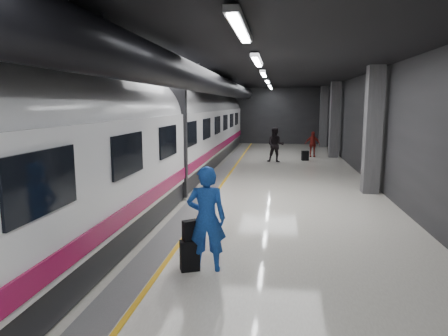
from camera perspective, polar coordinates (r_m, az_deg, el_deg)
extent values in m
plane|color=silver|center=(13.17, 2.13, -4.82)|extent=(40.00, 40.00, 0.00)
cube|color=black|center=(12.86, 2.25, 15.04)|extent=(10.00, 40.00, 0.02)
cube|color=#28282B|center=(32.76, 5.67, 7.42)|extent=(10.00, 0.02, 4.50)
cube|color=#28282B|center=(14.21, -18.39, 4.94)|extent=(0.02, 40.00, 4.50)
cube|color=#28282B|center=(13.30, 24.23, 4.35)|extent=(0.02, 40.00, 4.50)
cube|color=slate|center=(13.37, -3.66, -4.60)|extent=(0.65, 39.80, 0.01)
cube|color=yellow|center=(13.29, -1.96, -4.65)|extent=(0.10, 39.80, 0.01)
cylinder|color=black|center=(13.00, -3.61, 12.53)|extent=(0.80, 38.00, 0.80)
cube|color=silver|center=(6.87, 2.35, 19.47)|extent=(0.22, 2.60, 0.10)
cube|color=silver|center=(11.81, 4.76, 15.07)|extent=(0.22, 2.60, 0.10)
cube|color=silver|center=(16.79, 5.71, 13.26)|extent=(0.22, 2.60, 0.10)
cube|color=silver|center=(21.77, 6.23, 12.28)|extent=(0.22, 2.60, 0.10)
cube|color=silver|center=(26.76, 6.55, 11.66)|extent=(0.22, 2.60, 0.10)
cube|color=silver|center=(30.76, 6.73, 11.31)|extent=(0.22, 2.60, 0.10)
cube|color=#515154|center=(15.12, 20.47, 5.05)|extent=(0.55, 0.55, 4.50)
cube|color=#515154|center=(24.96, 15.51, 6.65)|extent=(0.55, 0.55, 4.50)
cube|color=#515154|center=(30.92, 14.05, 7.11)|extent=(0.55, 0.55, 4.50)
cube|color=black|center=(13.79, -11.44, -2.87)|extent=(2.80, 38.00, 0.60)
cube|color=white|center=(13.57, -11.63, 2.92)|extent=(2.90, 38.00, 2.20)
cylinder|color=white|center=(13.51, -11.76, 6.93)|extent=(2.80, 38.00, 2.80)
cube|color=maroon|center=(13.27, -5.52, -0.56)|extent=(0.04, 38.00, 0.35)
cube|color=black|center=(13.55, -11.66, 3.97)|extent=(3.05, 0.25, 3.80)
cube|color=black|center=(5.71, -24.49, -1.93)|extent=(0.05, 1.60, 0.85)
cube|color=black|center=(8.36, -13.54, 1.89)|extent=(0.05, 1.60, 0.85)
cube|color=black|center=(11.19, -7.97, 3.81)|extent=(0.05, 1.60, 0.85)
cube|color=black|center=(14.09, -4.66, 4.93)|extent=(0.05, 1.60, 0.85)
cube|color=black|center=(17.03, -2.47, 5.66)|extent=(0.05, 1.60, 0.85)
cube|color=black|center=(19.98, -0.93, 6.17)|extent=(0.05, 1.60, 0.85)
cube|color=black|center=(22.95, 0.21, 6.54)|extent=(0.05, 1.60, 0.85)
cube|color=black|center=(25.92, 1.10, 6.83)|extent=(0.05, 1.60, 0.85)
cube|color=black|center=(28.90, 1.80, 7.05)|extent=(0.05, 1.60, 0.85)
imported|color=blue|center=(7.62, -2.52, -7.25)|extent=(0.80, 0.57, 2.04)
cube|color=black|center=(7.86, -4.92, -12.34)|extent=(0.42, 0.35, 0.59)
cube|color=black|center=(7.72, -4.82, -8.87)|extent=(0.33, 0.30, 0.39)
imported|color=black|center=(22.14, 7.37, 3.29)|extent=(0.98, 0.78, 1.93)
imported|color=maroon|center=(24.88, 12.51, 3.34)|extent=(0.91, 0.39, 1.55)
cube|color=black|center=(23.20, 11.51, 1.74)|extent=(0.42, 0.33, 0.55)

